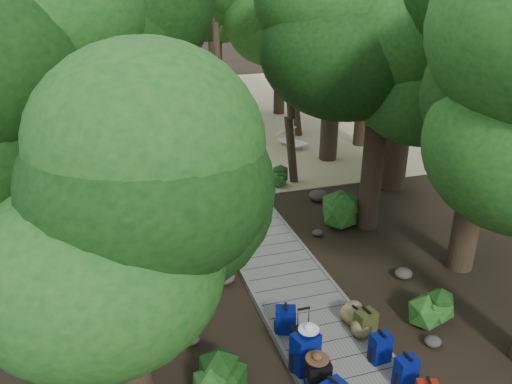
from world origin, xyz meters
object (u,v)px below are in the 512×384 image
object	(u,v)px
suitcase_on_boardwalk	(302,343)
backpack_right_d	(365,322)
backpack_right_c	(380,346)
kayak	(109,149)
backpack_right_b	(406,371)
sun_lounger	(293,139)
backpack_left_d	(285,319)
lone_suitcase_on_sand	(218,160)
backpack_left_c	(305,350)
duffel_right_khaki	(357,319)
backpack_left_b	(318,376)

from	to	relation	value
suitcase_on_boardwalk	backpack_right_d	bearing A→B (deg)	18.97
backpack_right_c	kayak	bearing A→B (deg)	103.07
backpack_right_c	backpack_right_b	bearing A→B (deg)	-86.82
suitcase_on_boardwalk	kayak	bearing A→B (deg)	112.58
suitcase_on_boardwalk	sun_lounger	distance (m)	13.14
backpack_left_d	lone_suitcase_on_sand	bearing A→B (deg)	104.09
backpack_left_c	backpack_right_c	bearing A→B (deg)	-23.29
backpack_right_c	kayak	size ratio (longest dim) A/B	0.20
lone_suitcase_on_sand	sun_lounger	xyz separation A→B (m)	(3.68, 1.63, 0.02)
backpack_left_c	suitcase_on_boardwalk	distance (m)	0.35
backpack_right_b	suitcase_on_boardwalk	xyz separation A→B (m)	(-1.44, 1.21, -0.00)
duffel_right_khaki	lone_suitcase_on_sand	bearing A→B (deg)	77.08
backpack_right_c	backpack_right_d	world-z (taller)	backpack_right_c
lone_suitcase_on_sand	backpack_left_d	bearing A→B (deg)	-78.13
backpack_left_c	lone_suitcase_on_sand	distance (m)	11.04
duffel_right_khaki	kayak	xyz separation A→B (m)	(-4.39, 13.30, -0.14)
suitcase_on_boardwalk	kayak	distance (m)	14.11
backpack_left_d	kayak	bearing A→B (deg)	122.43
backpack_left_d	backpack_right_b	distance (m)	2.49
backpack_right_b	suitcase_on_boardwalk	size ratio (longest dim) A/B	1.01
backpack_left_c	sun_lounger	xyz separation A→B (m)	(4.68, 12.63, -0.20)
backpack_left_b	backpack_right_d	distance (m)	1.89
backpack_left_d	backpack_right_b	xyz separation A→B (m)	(1.47, -2.00, 0.02)
backpack_left_d	backpack_right_c	size ratio (longest dim) A/B	0.97
backpack_left_c	suitcase_on_boardwalk	size ratio (longest dim) A/B	1.33
backpack_left_b	backpack_right_b	xyz separation A→B (m)	(1.52, -0.31, -0.04)
lone_suitcase_on_sand	kayak	distance (m)	5.00
backpack_left_b	backpack_right_b	bearing A→B (deg)	-6.86
suitcase_on_boardwalk	kayak	world-z (taller)	suitcase_on_boardwalk
backpack_left_d	lone_suitcase_on_sand	size ratio (longest dim) A/B	0.98
backpack_right_b	backpack_right_c	world-z (taller)	backpack_right_b
backpack_left_b	duffel_right_khaki	size ratio (longest dim) A/B	1.21
suitcase_on_boardwalk	duffel_right_khaki	bearing A→B (deg)	29.63
backpack_left_d	sun_lounger	bearing A→B (deg)	87.71
backpack_right_c	suitcase_on_boardwalk	xyz separation A→B (m)	(-1.35, 0.51, 0.01)
backpack_left_d	lone_suitcase_on_sand	xyz separation A→B (m)	(0.96, 9.88, -0.09)
backpack_right_c	duffel_right_khaki	size ratio (longest dim) A/B	1.04
backpack_right_d	sun_lounger	xyz separation A→B (m)	(3.17, 12.09, -0.07)
backpack_left_d	kayak	distance (m)	13.32
backpack_right_c	backpack_left_b	bearing A→B (deg)	-168.53
lone_suitcase_on_sand	backpack_right_b	bearing A→B (deg)	-70.12
suitcase_on_boardwalk	lone_suitcase_on_sand	distance (m)	10.72
backpack_left_d	backpack_right_c	xyz separation A→B (m)	(1.38, -1.30, 0.01)
sun_lounger	duffel_right_khaki	bearing A→B (deg)	-124.02
backpack_right_d	backpack_left_b	bearing A→B (deg)	-154.32
backpack_right_d	lone_suitcase_on_sand	xyz separation A→B (m)	(-0.51, 10.46, -0.09)
backpack_left_b	sun_lounger	xyz separation A→B (m)	(4.69, 13.20, -0.13)
backpack_left_d	sun_lounger	world-z (taller)	backpack_left_d
suitcase_on_boardwalk	lone_suitcase_on_sand	bearing A→B (deg)	95.41
backpack_left_c	kayak	size ratio (longest dim) A/B	0.28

